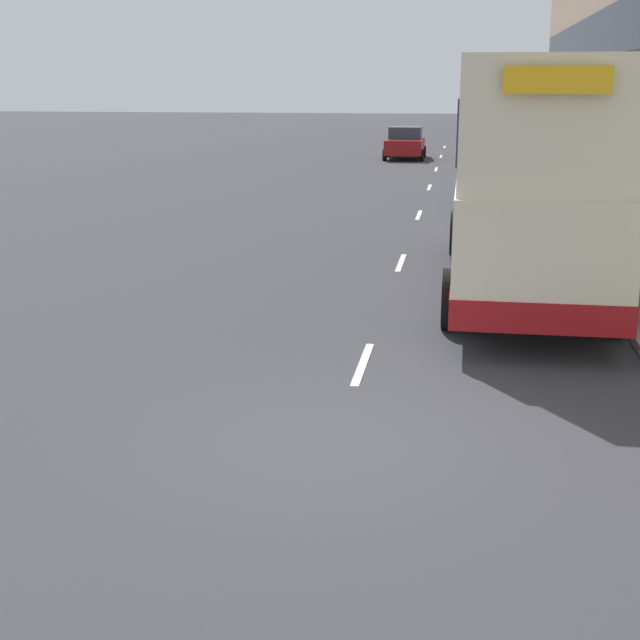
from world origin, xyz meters
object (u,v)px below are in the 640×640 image
(double_decker_bus_near, at_px, (526,171))
(car_0, at_px, (487,181))
(car_2, at_px, (405,143))
(car_1, at_px, (483,127))

(double_decker_bus_near, distance_m, car_0, 11.99)
(double_decker_bus_near, relative_size, car_2, 2.56)
(car_1, xyz_separation_m, car_2, (-4.30, -18.12, -0.00))
(double_decker_bus_near, distance_m, car_2, 30.71)
(double_decker_bus_near, height_order, car_1, double_decker_bus_near)
(car_1, relative_size, car_2, 0.96)
(car_0, distance_m, car_2, 18.88)
(car_1, distance_m, car_2, 18.62)
(car_0, height_order, car_2, car_0)
(car_2, bearing_deg, double_decker_bus_near, 98.11)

